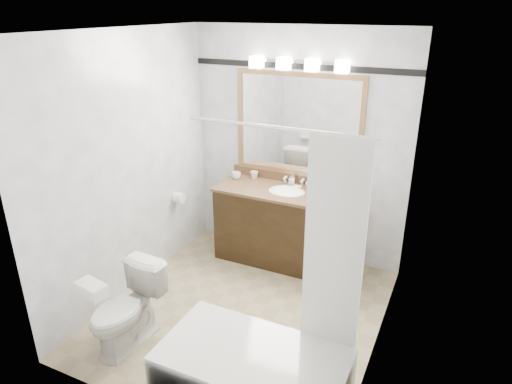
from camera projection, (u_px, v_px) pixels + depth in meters
room at (243, 188)px, 3.81m from camera, size 2.42×2.62×2.52m
vanity at (286, 226)px, 4.97m from camera, size 1.53×0.58×0.97m
mirror at (298, 125)px, 4.79m from camera, size 1.40×0.04×1.10m
vanity_light_bar at (298, 64)px, 4.51m from camera, size 1.02×0.14×0.12m
accent_stripe at (300, 66)px, 4.57m from camera, size 2.40×0.01×0.06m
bathtub at (257, 371)px, 3.21m from camera, size 1.30×0.75×1.96m
tp_roll at (179, 198)px, 5.03m from camera, size 0.11×0.12×0.12m
toilet at (126, 309)px, 3.76m from camera, size 0.43×0.70×0.69m
tissue_box at (91, 289)px, 3.34m from camera, size 0.26×0.17×0.10m
coffee_maker at (323, 180)px, 4.59m from camera, size 0.20×0.24×0.37m
cup_left at (236, 175)px, 5.14m from camera, size 0.12×0.12×0.08m
cup_right at (254, 175)px, 5.15m from camera, size 0.11×0.11×0.08m
soap_bottle_a at (291, 180)px, 4.98m from camera, size 0.06×0.06×0.10m
soap_bottle_b at (309, 183)px, 4.92m from camera, size 0.07×0.07×0.09m
soap_bar at (297, 187)px, 4.88m from camera, size 0.09×0.06×0.03m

